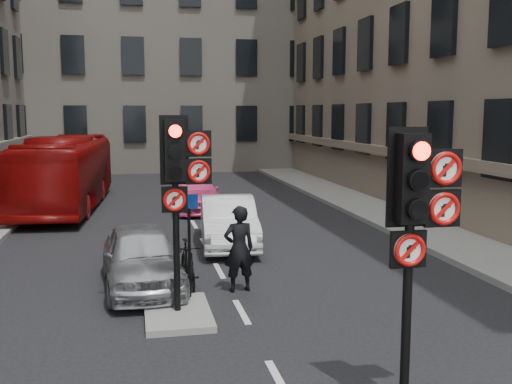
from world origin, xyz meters
name	(u,v)px	position (x,y,z in m)	size (l,w,h in m)	color
pavement_right	(420,225)	(7.20, 12.00, 0.08)	(3.00, 50.00, 0.16)	gray
centre_island	(178,313)	(-1.20, 5.00, 0.06)	(1.20, 2.00, 0.12)	gray
building_far	(158,22)	(0.00, 38.00, 10.00)	(30.00, 14.00, 20.00)	#6B645A
signal_near	(417,208)	(1.49, 0.99, 2.58)	(0.91, 0.40, 3.58)	black
signal_far	(180,171)	(-1.11, 4.99, 2.70)	(0.91, 0.40, 3.58)	black
car_silver	(142,257)	(-1.81, 7.00, 0.68)	(1.59, 3.96, 1.35)	#929599
car_white	(228,222)	(0.63, 10.61, 0.69)	(1.46, 4.18, 1.38)	silver
car_pink	(194,193)	(0.31, 17.02, 0.64)	(1.80, 4.42, 1.28)	#E74481
bus_red	(67,172)	(-4.50, 18.42, 1.40)	(2.36, 10.08, 2.81)	maroon
motorcycle	(188,265)	(-0.85, 6.76, 0.51)	(0.48, 1.71, 1.02)	black
motorcyclist	(239,249)	(0.19, 6.32, 0.91)	(0.67, 0.44, 1.82)	black
info_sign	(189,231)	(-0.90, 5.73, 1.45)	(0.35, 0.15, 2.06)	black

